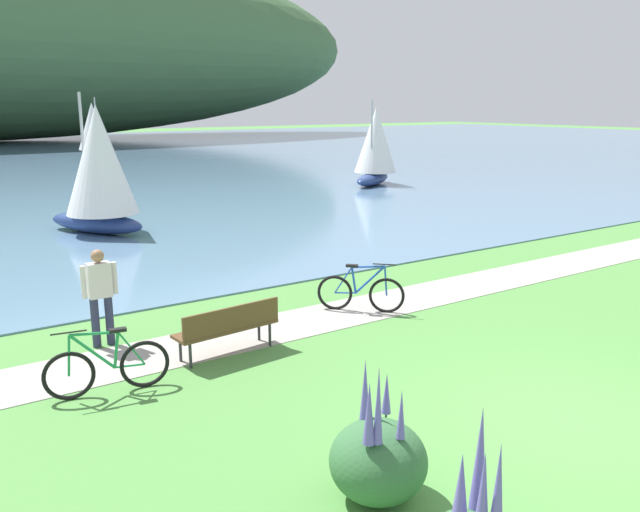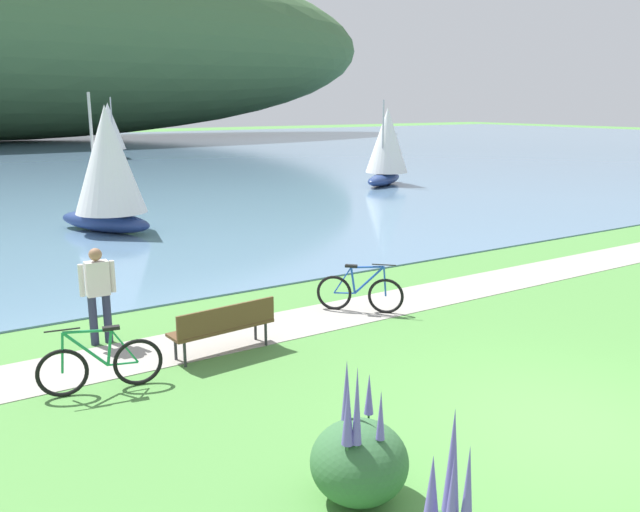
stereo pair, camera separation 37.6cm
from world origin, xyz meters
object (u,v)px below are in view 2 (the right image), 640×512
(sailboat_far_off, at_px, (109,130))
(person_at_shoreline, at_px, (98,290))
(bicycle_beside_path, at_px, (360,293))
(park_bench_near_camera, at_px, (224,325))
(bicycle_leaning_near_bench, at_px, (101,365))
(sailboat_toward_hillside, at_px, (387,145))
(sailboat_mid_bay, at_px, (108,168))

(sailboat_far_off, bearing_deg, person_at_shoreline, -105.50)
(bicycle_beside_path, bearing_deg, park_bench_near_camera, -169.14)
(bicycle_leaning_near_bench, height_order, bicycle_beside_path, same)
(sailboat_toward_hillside, relative_size, sailboat_far_off, 0.94)
(sailboat_toward_hillside, bearing_deg, sailboat_mid_bay, -161.42)
(park_bench_near_camera, height_order, bicycle_beside_path, bicycle_beside_path)
(bicycle_beside_path, xyz_separation_m, person_at_shoreline, (-4.85, 0.99, 0.58))
(park_bench_near_camera, xyz_separation_m, sailboat_mid_bay, (1.28, 11.45, 1.59))
(sailboat_far_off, bearing_deg, park_bench_near_camera, -102.79)
(sailboat_far_off, bearing_deg, sailboat_toward_hillside, -73.19)
(bicycle_beside_path, height_order, sailboat_mid_bay, sailboat_mid_bay)
(sailboat_toward_hillside, height_order, sailboat_far_off, sailboat_far_off)
(sailboat_mid_bay, bearing_deg, sailboat_toward_hillside, 18.58)
(bicycle_leaning_near_bench, relative_size, sailboat_mid_bay, 0.40)
(park_bench_near_camera, bearing_deg, sailboat_toward_hillside, 45.13)
(park_bench_near_camera, height_order, person_at_shoreline, person_at_shoreline)
(bicycle_leaning_near_bench, bearing_deg, park_bench_near_camera, 9.14)
(bicycle_leaning_near_bench, height_order, person_at_shoreline, person_at_shoreline)
(park_bench_near_camera, distance_m, sailboat_far_off, 41.68)
(bicycle_beside_path, bearing_deg, person_at_shoreline, 168.43)
(sailboat_mid_bay, distance_m, sailboat_toward_hillside, 16.05)
(bicycle_beside_path, relative_size, sailboat_far_off, 0.29)
(bicycle_leaning_near_bench, distance_m, sailboat_toward_hillside, 25.18)
(sailboat_toward_hillside, bearing_deg, sailboat_far_off, 106.81)
(sailboat_mid_bay, bearing_deg, park_bench_near_camera, -96.37)
(park_bench_near_camera, relative_size, bicycle_leaning_near_bench, 1.05)
(park_bench_near_camera, relative_size, person_at_shoreline, 1.07)
(bicycle_leaning_near_bench, bearing_deg, sailboat_far_off, 74.54)
(park_bench_near_camera, distance_m, bicycle_leaning_near_bench, 2.14)
(person_at_shoreline, height_order, sailboat_toward_hillside, sailboat_toward_hillside)
(park_bench_near_camera, relative_size, bicycle_beside_path, 1.41)
(park_bench_near_camera, xyz_separation_m, bicycle_leaning_near_bench, (-2.10, -0.34, -0.12))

